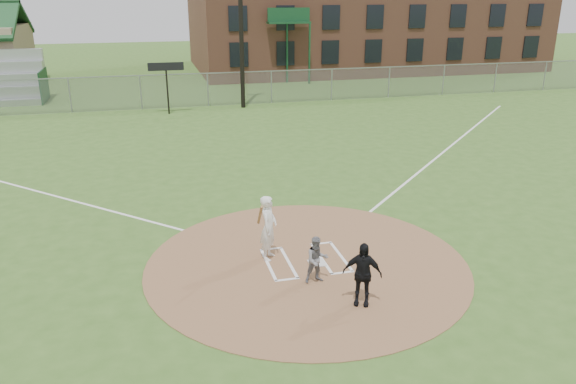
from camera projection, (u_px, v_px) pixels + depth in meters
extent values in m
plane|color=#375D20|center=(307.00, 264.00, 14.70)|extent=(140.00, 140.00, 0.00)
cylinder|color=#906544|center=(307.00, 263.00, 14.70)|extent=(8.40, 8.40, 0.02)
cube|color=silver|center=(317.00, 263.00, 14.66)|extent=(0.43, 0.43, 0.03)
cube|color=white|center=(445.00, 151.00, 24.99)|extent=(17.04, 17.04, 0.01)
cube|color=white|center=(7.00, 183.00, 20.82)|extent=(17.04, 17.04, 0.01)
imported|color=slate|center=(317.00, 260.00, 13.56)|extent=(0.59, 0.47, 1.18)
imported|color=black|center=(362.00, 274.00, 12.55)|extent=(0.95, 0.71, 1.51)
cube|color=white|center=(268.00, 265.00, 14.60)|extent=(0.08, 1.80, 0.01)
cube|color=white|center=(289.00, 262.00, 14.73)|extent=(0.08, 1.80, 0.01)
cube|color=white|center=(271.00, 249.00, 15.49)|extent=(0.62, 0.08, 0.01)
cube|color=white|center=(287.00, 279.00, 13.85)|extent=(0.62, 0.08, 0.01)
cube|color=white|center=(341.00, 256.00, 15.06)|extent=(0.08, 1.80, 0.01)
cube|color=white|center=(321.00, 258.00, 14.94)|extent=(0.08, 1.80, 0.01)
cube|color=white|center=(321.00, 243.00, 15.82)|extent=(0.62, 0.08, 0.01)
cube|color=white|center=(342.00, 273.00, 14.18)|extent=(0.62, 0.08, 0.01)
imported|color=white|center=(269.00, 228.00, 14.68)|extent=(0.67, 0.76, 1.76)
cylinder|color=olive|center=(260.00, 215.00, 14.05)|extent=(0.08, 0.60, 0.70)
cube|color=slate|center=(208.00, 90.00, 34.43)|extent=(56.00, 0.03, 2.00)
cube|color=gray|center=(207.00, 73.00, 34.09)|extent=(56.00, 0.06, 0.06)
cube|color=gray|center=(208.00, 90.00, 34.43)|extent=(56.08, 0.08, 2.00)
cube|color=#194728|center=(44.00, 86.00, 35.94)|extent=(0.08, 3.20, 2.00)
cube|color=#194728|center=(289.00, 22.00, 41.55)|extent=(3.20, 1.00, 0.15)
cube|color=#194728|center=(287.00, 53.00, 42.77)|extent=(0.12, 0.12, 4.50)
cube|color=#194728|center=(309.00, 54.00, 42.25)|extent=(0.12, 0.12, 4.50)
cube|color=#194728|center=(289.00, 15.00, 41.37)|extent=(3.20, 0.08, 1.00)
cylinder|color=black|center=(240.00, 4.00, 32.28)|extent=(0.26, 0.26, 12.00)
cylinder|color=black|center=(168.00, 91.00, 32.10)|extent=(0.10, 0.10, 2.60)
cube|color=black|center=(166.00, 66.00, 31.63)|extent=(2.00, 0.10, 0.45)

